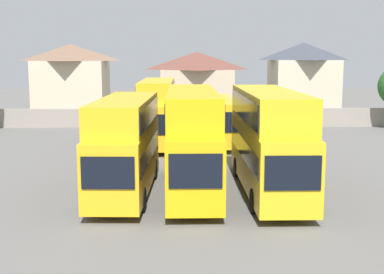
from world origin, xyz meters
TOP-DOWN VIEW (x-y plane):
  - ground at (0.00, 18.00)m, footprint 140.00×140.00m
  - depot_boundary_wall at (0.00, 24.37)m, footprint 56.00×0.50m
  - bus_1 at (-3.40, -0.27)m, footprint 2.88×10.27m
  - bus_2 at (-0.08, 0.22)m, footprint 2.56×11.62m
  - bus_3 at (3.76, -0.23)m, footprint 2.68×11.44m
  - bus_4 at (-2.40, 14.14)m, footprint 2.63×10.53m
  - bus_5 at (2.12, 14.67)m, footprint 3.06×10.22m
  - house_terrace_left at (-12.77, 33.09)m, footprint 8.08×7.01m
  - house_terrace_centre at (1.35, 34.56)m, footprint 8.60×6.59m
  - house_terrace_right at (13.56, 33.86)m, footprint 7.45×7.33m

SIDE VIEW (x-z plane):
  - ground at x=0.00m, z-range 0.00..0.00m
  - depot_boundary_wall at x=0.00m, z-range 0.00..1.80m
  - bus_5 at x=2.12m, z-range 0.25..3.77m
  - bus_1 at x=-3.40m, z-range 0.31..5.08m
  - bus_4 at x=-2.40m, z-range 0.31..5.32m
  - bus_2 at x=-0.08m, z-range 0.32..5.46m
  - bus_3 at x=3.76m, z-range 0.32..5.47m
  - house_terrace_centre at x=1.35m, z-range 0.07..7.41m
  - house_terrace_left at x=-12.77m, z-range 0.07..8.24m
  - house_terrace_right at x=13.56m, z-range 0.08..8.45m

